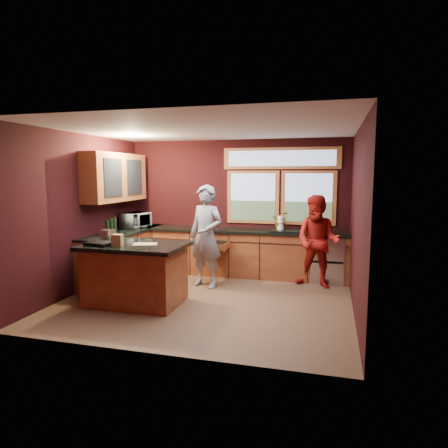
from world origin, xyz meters
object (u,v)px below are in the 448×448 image
at_px(island, 136,273).
at_px(stock_pot, 108,235).
at_px(person_red, 318,241).
at_px(cutting_board, 145,244).
at_px(person_grey, 206,236).

relative_size(island, stock_pot, 6.46).
bearing_deg(person_red, stock_pot, -140.02).
bearing_deg(island, person_red, 31.98).
height_order(cutting_board, stock_pot, stock_pot).
bearing_deg(stock_pot, person_grey, 38.26).
distance_m(person_grey, stock_pot, 1.69).
distance_m(person_red, stock_pot, 3.60).
bearing_deg(person_red, person_grey, -151.00).
distance_m(island, person_grey, 1.49).
xyz_separation_m(person_grey, stock_pot, (-1.32, -1.04, 0.12)).
bearing_deg(island, stock_pot, 164.74).
distance_m(person_grey, cutting_board, 1.37).
distance_m(island, person_red, 3.20).
bearing_deg(stock_pot, person_red, 25.29).
distance_m(cutting_board, stock_pot, 0.78).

